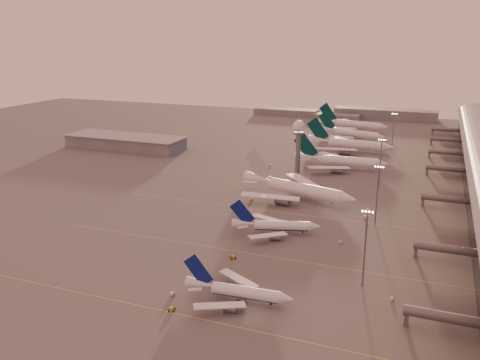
% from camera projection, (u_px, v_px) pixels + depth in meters
% --- Properties ---
extents(ground, '(700.00, 700.00, 0.00)m').
position_uv_depth(ground, '(192.00, 257.00, 175.48)').
color(ground, '#5B5859').
rests_on(ground, ground).
extents(taxiway_markings, '(180.00, 185.25, 0.02)m').
position_uv_depth(taxiway_markings, '(315.00, 216.00, 215.07)').
color(taxiway_markings, '#CEC848').
rests_on(taxiway_markings, ground).
extents(hangar, '(82.00, 27.00, 8.50)m').
position_uv_depth(hangar, '(125.00, 142.00, 341.60)').
color(hangar, slate).
rests_on(hangar, ground).
extents(radar_tower, '(6.40, 6.40, 31.10)m').
position_uv_depth(radar_tower, '(299.00, 136.00, 275.31)').
color(radar_tower, slate).
rests_on(radar_tower, ground).
extents(mast_a, '(3.60, 0.56, 25.00)m').
position_uv_depth(mast_a, '(365.00, 244.00, 151.36)').
color(mast_a, slate).
rests_on(mast_a, ground).
extents(mast_b, '(3.60, 0.56, 25.00)m').
position_uv_depth(mast_b, '(377.00, 192.00, 201.62)').
color(mast_b, slate).
rests_on(mast_b, ground).
extents(mast_c, '(3.60, 0.56, 25.00)m').
position_uv_depth(mast_c, '(381.00, 160.00, 252.59)').
color(mast_c, slate).
rests_on(mast_c, ground).
extents(mast_d, '(3.60, 0.56, 25.00)m').
position_uv_depth(mast_d, '(393.00, 129.00, 333.82)').
color(mast_d, slate).
rests_on(mast_d, ground).
extents(distant_horizon, '(165.00, 37.50, 9.00)m').
position_uv_depth(distant_horizon, '(354.00, 114.00, 464.42)').
color(distant_horizon, slate).
rests_on(distant_horizon, ground).
extents(narrowbody_near, '(32.93, 26.24, 12.86)m').
position_uv_depth(narrowbody_near, '(238.00, 293.00, 145.65)').
color(narrowbody_near, white).
rests_on(narrowbody_near, ground).
extents(narrowbody_mid, '(33.72, 26.50, 13.57)m').
position_uv_depth(narrowbody_mid, '(276.00, 227.00, 195.14)').
color(narrowbody_mid, white).
rests_on(narrowbody_mid, ground).
extents(widebody_white, '(58.29, 46.08, 21.02)m').
position_uv_depth(widebody_white, '(297.00, 191.00, 236.12)').
color(widebody_white, white).
rests_on(widebody_white, ground).
extents(greentail_a, '(53.87, 43.42, 19.55)m').
position_uv_depth(greentail_a, '(341.00, 163.00, 288.95)').
color(greentail_a, white).
rests_on(greentail_a, ground).
extents(greentail_b, '(58.17, 46.87, 21.12)m').
position_uv_depth(greentail_b, '(350.00, 146.00, 331.85)').
color(greentail_b, white).
rests_on(greentail_b, ground).
extents(greentail_c, '(51.20, 40.81, 19.01)m').
position_uv_depth(greentail_c, '(351.00, 135.00, 370.28)').
color(greentail_c, white).
rests_on(greentail_c, ground).
extents(greentail_d, '(56.88, 45.57, 20.79)m').
position_uv_depth(greentail_d, '(353.00, 126.00, 404.41)').
color(greentail_d, white).
rests_on(greentail_d, ground).
extents(gsv_truck_a, '(5.92, 2.30, 2.38)m').
position_uv_depth(gsv_truck_a, '(173.00, 293.00, 148.64)').
color(gsv_truck_a, silver).
rests_on(gsv_truck_a, ground).
extents(gsv_tug_near, '(2.66, 3.90, 1.04)m').
position_uv_depth(gsv_tug_near, '(172.00, 309.00, 140.89)').
color(gsv_tug_near, gold).
rests_on(gsv_tug_near, ground).
extents(gsv_catering_a, '(4.66, 2.95, 3.54)m').
position_uv_depth(gsv_catering_a, '(393.00, 295.00, 146.16)').
color(gsv_catering_a, silver).
rests_on(gsv_catering_a, ground).
extents(gsv_tug_mid, '(4.16, 4.22, 1.06)m').
position_uv_depth(gsv_tug_mid, '(233.00, 257.00, 173.75)').
color(gsv_tug_mid, gold).
rests_on(gsv_tug_mid, ground).
extents(gsv_truck_b, '(5.18, 3.14, 1.97)m').
position_uv_depth(gsv_truck_b, '(341.00, 241.00, 186.28)').
color(gsv_truck_b, silver).
rests_on(gsv_truck_b, ground).
extents(gsv_truck_c, '(5.83, 2.94, 2.25)m').
position_uv_depth(gsv_truck_c, '(253.00, 198.00, 234.72)').
color(gsv_truck_c, gold).
rests_on(gsv_truck_c, ground).
extents(gsv_catering_b, '(5.93, 3.14, 4.71)m').
position_uv_depth(gsv_catering_b, '(366.00, 213.00, 211.24)').
color(gsv_catering_b, silver).
rests_on(gsv_catering_b, ground).
extents(gsv_tug_far, '(4.27, 4.59, 1.13)m').
position_uv_depth(gsv_tug_far, '(290.00, 183.00, 259.76)').
color(gsv_tug_far, gold).
rests_on(gsv_tug_far, ground).
extents(gsv_truck_d, '(3.34, 6.26, 2.40)m').
position_uv_depth(gsv_truck_d, '(270.00, 164.00, 296.07)').
color(gsv_truck_d, silver).
rests_on(gsv_truck_d, ground).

